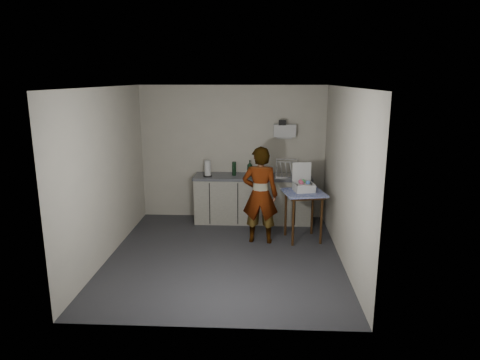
{
  "coord_description": "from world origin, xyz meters",
  "views": [
    {
      "loc": [
        0.55,
        -6.25,
        2.73
      ],
      "look_at": [
        0.22,
        0.45,
        1.12
      ],
      "focal_mm": 32.0,
      "sensor_mm": 36.0,
      "label": 1
    }
  ],
  "objects_px": {
    "soda_can": "(249,173)",
    "dish_rack": "(287,172)",
    "soap_bottle": "(250,168)",
    "side_table": "(304,198)",
    "paper_towel": "(208,169)",
    "bakery_box": "(304,185)",
    "standing_man": "(260,195)",
    "dark_bottle": "(234,169)",
    "kitchen_counter": "(253,200)"
  },
  "relations": [
    {
      "from": "side_table",
      "to": "paper_towel",
      "type": "xyz_separation_m",
      "value": [
        -1.74,
        0.86,
        0.31
      ]
    },
    {
      "from": "soda_can",
      "to": "bakery_box",
      "type": "distance_m",
      "value": 1.29
    },
    {
      "from": "kitchen_counter",
      "to": "paper_towel",
      "type": "height_order",
      "value": "paper_towel"
    },
    {
      "from": "kitchen_counter",
      "to": "soap_bottle",
      "type": "bearing_deg",
      "value": 174.94
    },
    {
      "from": "standing_man",
      "to": "bakery_box",
      "type": "distance_m",
      "value": 0.77
    },
    {
      "from": "side_table",
      "to": "soap_bottle",
      "type": "relative_size",
      "value": 2.86
    },
    {
      "from": "soap_bottle",
      "to": "bakery_box",
      "type": "height_order",
      "value": "bakery_box"
    },
    {
      "from": "side_table",
      "to": "bakery_box",
      "type": "relative_size",
      "value": 1.84
    },
    {
      "from": "soda_can",
      "to": "side_table",
      "type": "bearing_deg",
      "value": -44.71
    },
    {
      "from": "kitchen_counter",
      "to": "side_table",
      "type": "xyz_separation_m",
      "value": [
        0.89,
        -0.94,
        0.32
      ]
    },
    {
      "from": "side_table",
      "to": "standing_man",
      "type": "relative_size",
      "value": 0.52
    },
    {
      "from": "kitchen_counter",
      "to": "side_table",
      "type": "bearing_deg",
      "value": -46.68
    },
    {
      "from": "soap_bottle",
      "to": "side_table",
      "type": "bearing_deg",
      "value": -45.06
    },
    {
      "from": "soda_can",
      "to": "dish_rack",
      "type": "relative_size",
      "value": 0.25
    },
    {
      "from": "dark_bottle",
      "to": "dish_rack",
      "type": "bearing_deg",
      "value": -0.18
    },
    {
      "from": "standing_man",
      "to": "soda_can",
      "type": "bearing_deg",
      "value": -74.41
    },
    {
      "from": "side_table",
      "to": "kitchen_counter",
      "type": "bearing_deg",
      "value": 121.82
    },
    {
      "from": "soda_can",
      "to": "dish_rack",
      "type": "height_order",
      "value": "dish_rack"
    },
    {
      "from": "side_table",
      "to": "bakery_box",
      "type": "xyz_separation_m",
      "value": [
        -0.0,
        0.07,
        0.21
      ]
    },
    {
      "from": "kitchen_counter",
      "to": "side_table",
      "type": "distance_m",
      "value": 1.33
    },
    {
      "from": "paper_towel",
      "to": "soap_bottle",
      "type": "bearing_deg",
      "value": 6.32
    },
    {
      "from": "paper_towel",
      "to": "bakery_box",
      "type": "relative_size",
      "value": 0.66
    },
    {
      "from": "soap_bottle",
      "to": "soda_can",
      "type": "distance_m",
      "value": 0.09
    },
    {
      "from": "side_table",
      "to": "paper_towel",
      "type": "bearing_deg",
      "value": 142.29
    },
    {
      "from": "kitchen_counter",
      "to": "soap_bottle",
      "type": "xyz_separation_m",
      "value": [
        -0.06,
        0.0,
        0.63
      ]
    },
    {
      "from": "standing_man",
      "to": "bakery_box",
      "type": "height_order",
      "value": "standing_man"
    },
    {
      "from": "bakery_box",
      "to": "soda_can",
      "type": "bearing_deg",
      "value": 127.36
    },
    {
      "from": "side_table",
      "to": "soda_can",
      "type": "distance_m",
      "value": 1.36
    },
    {
      "from": "soda_can",
      "to": "dark_bottle",
      "type": "distance_m",
      "value": 0.3
    },
    {
      "from": "dish_rack",
      "to": "bakery_box",
      "type": "xyz_separation_m",
      "value": [
        0.24,
        -0.87,
        -0.02
      ]
    },
    {
      "from": "soap_bottle",
      "to": "dish_rack",
      "type": "distance_m",
      "value": 0.7
    },
    {
      "from": "kitchen_counter",
      "to": "side_table",
      "type": "height_order",
      "value": "kitchen_counter"
    },
    {
      "from": "soap_bottle",
      "to": "kitchen_counter",
      "type": "bearing_deg",
      "value": -5.06
    },
    {
      "from": "soap_bottle",
      "to": "dark_bottle",
      "type": "relative_size",
      "value": 1.12
    },
    {
      "from": "kitchen_counter",
      "to": "standing_man",
      "type": "relative_size",
      "value": 1.36
    },
    {
      "from": "soda_can",
      "to": "bakery_box",
      "type": "bearing_deg",
      "value": -42.52
    },
    {
      "from": "soda_can",
      "to": "dark_bottle",
      "type": "relative_size",
      "value": 0.42
    },
    {
      "from": "soap_bottle",
      "to": "paper_towel",
      "type": "bearing_deg",
      "value": -173.68
    },
    {
      "from": "dish_rack",
      "to": "dark_bottle",
      "type": "bearing_deg",
      "value": 179.82
    },
    {
      "from": "standing_man",
      "to": "soda_can",
      "type": "distance_m",
      "value": 1.1
    },
    {
      "from": "kitchen_counter",
      "to": "soap_bottle",
      "type": "height_order",
      "value": "soap_bottle"
    },
    {
      "from": "standing_man",
      "to": "kitchen_counter",
      "type": "bearing_deg",
      "value": -77.81
    },
    {
      "from": "dark_bottle",
      "to": "standing_man",
      "type": "bearing_deg",
      "value": -64.91
    },
    {
      "from": "standing_man",
      "to": "soda_can",
      "type": "relative_size",
      "value": 14.85
    },
    {
      "from": "kitchen_counter",
      "to": "dark_bottle",
      "type": "height_order",
      "value": "dark_bottle"
    },
    {
      "from": "standing_man",
      "to": "soap_bottle",
      "type": "bearing_deg",
      "value": -74.91
    },
    {
      "from": "dish_rack",
      "to": "kitchen_counter",
      "type": "bearing_deg",
      "value": -179.51
    },
    {
      "from": "standing_man",
      "to": "soda_can",
      "type": "xyz_separation_m",
      "value": [
        -0.21,
        1.07,
        0.14
      ]
    },
    {
      "from": "standing_man",
      "to": "dish_rack",
      "type": "height_order",
      "value": "standing_man"
    },
    {
      "from": "side_table",
      "to": "dish_rack",
      "type": "relative_size",
      "value": 1.93
    }
  ]
}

